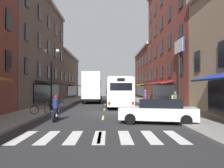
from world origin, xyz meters
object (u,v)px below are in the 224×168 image
at_px(motorcycle_rider, 56,110).
at_px(sedan_near, 96,96).
at_px(bicycle_mid, 56,104).
at_px(pedestrian_near, 175,100).
at_px(bicycle_near, 42,109).
at_px(billboard_sign, 179,56).
at_px(box_truck, 92,88).
at_px(pedestrian_mid, 145,97).
at_px(sedan_mid, 159,111).
at_px(transit_bus, 117,91).
at_px(street_lamp_twin, 51,76).

bearing_deg(motorcycle_rider, sedan_near, 87.71).
xyz_separation_m(bicycle_mid, pedestrian_near, (11.41, -2.02, 0.50)).
relative_size(bicycle_near, bicycle_mid, 1.01).
bearing_deg(billboard_sign, box_truck, 128.79).
bearing_deg(bicycle_near, sedan_near, 83.79).
xyz_separation_m(box_truck, pedestrian_mid, (6.98, -3.56, -1.11)).
height_order(motorcycle_rider, bicycle_near, motorcycle_rider).
relative_size(bicycle_near, pedestrian_near, 1.05).
bearing_deg(box_truck, sedan_mid, -74.36).
height_order(sedan_mid, motorcycle_rider, motorcycle_rider).
bearing_deg(transit_bus, street_lamp_twin, -131.62).
distance_m(transit_bus, bicycle_near, 11.59).
distance_m(box_truck, street_lamp_twin, 12.55).
relative_size(transit_bus, street_lamp_twin, 2.25).
xyz_separation_m(pedestrian_near, street_lamp_twin, (-11.22, -0.84, 2.13)).
xyz_separation_m(box_truck, pedestrian_near, (8.48, -11.37, -1.14)).
distance_m(transit_bus, motorcycle_rider, 13.20).
bearing_deg(bicycle_near, bicycle_mid, 91.72).
relative_size(billboard_sign, pedestrian_near, 4.03).
height_order(transit_bus, bicycle_mid, transit_bus).
bearing_deg(bicycle_mid, motorcycle_rider, -77.66).
xyz_separation_m(sedan_near, street_lamp_twin, (-2.79, -22.81, 2.44)).
bearing_deg(bicycle_near, sedan_mid, -25.23).
bearing_deg(motorcycle_rider, billboard_sign, 33.26).
xyz_separation_m(billboard_sign, pedestrian_near, (-0.48, -0.22, -4.09)).
bearing_deg(sedan_mid, sedan_near, 100.10).
distance_m(sedan_near, street_lamp_twin, 23.11).
distance_m(bicycle_near, pedestrian_near, 11.86).
height_order(billboard_sign, transit_bus, billboard_sign).
bearing_deg(sedan_mid, transit_bus, 98.18).
height_order(transit_bus, pedestrian_near, transit_bus).
xyz_separation_m(pedestrian_near, pedestrian_mid, (-1.50, 7.82, 0.03)).
xyz_separation_m(sedan_near, pedestrian_near, (8.44, -21.97, 0.30)).
bearing_deg(bicycle_mid, billboard_sign, -8.60).
height_order(motorcycle_rider, pedestrian_mid, pedestrian_mid).
bearing_deg(sedan_near, bicycle_mid, -98.47).
bearing_deg(sedan_mid, bicycle_near, 154.77).
bearing_deg(street_lamp_twin, bicycle_mid, 93.71).
bearing_deg(bicycle_mid, bicycle_near, -88.28).
bearing_deg(pedestrian_near, motorcycle_rider, -35.73).
distance_m(transit_bus, sedan_mid, 13.74).
distance_m(sedan_mid, pedestrian_mid, 15.46).
distance_m(motorcycle_rider, bicycle_near, 3.11).
xyz_separation_m(sedan_mid, bicycle_near, (-8.06, 3.80, -0.23)).
height_order(pedestrian_near, street_lamp_twin, street_lamp_twin).
relative_size(billboard_sign, sedan_mid, 1.38).
bearing_deg(motorcycle_rider, bicycle_near, 122.41).
xyz_separation_m(billboard_sign, sedan_mid, (-3.66, -7.77, -4.36)).
bearing_deg(street_lamp_twin, sedan_mid, -39.84).
xyz_separation_m(box_truck, bicycle_near, (-2.76, -15.12, -1.64)).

